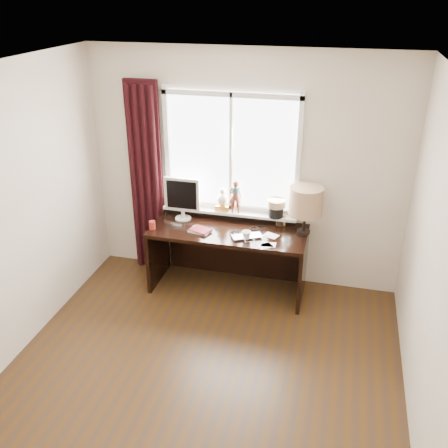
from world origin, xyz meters
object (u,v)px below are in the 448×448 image
(mug, at_px, (247,235))
(table_lamp, at_px, (306,202))
(laptop, at_px, (247,237))
(desk, at_px, (230,245))
(monitor, at_px, (182,196))
(red_cup, at_px, (152,225))

(mug, xyz_separation_m, table_lamp, (0.56, 0.28, 0.32))
(laptop, bearing_deg, table_lamp, -3.07)
(desk, xyz_separation_m, monitor, (-0.56, 0.04, 0.52))
(laptop, relative_size, table_lamp, 0.60)
(laptop, xyz_separation_m, monitor, (-0.79, 0.28, 0.27))
(mug, distance_m, monitor, 0.88)
(mug, bearing_deg, table_lamp, 26.75)
(mug, distance_m, table_lamp, 0.70)
(mug, xyz_separation_m, monitor, (-0.79, 0.31, 0.23))
(table_lamp, bearing_deg, desk, -178.66)
(laptop, distance_m, monitor, 0.88)
(monitor, bearing_deg, red_cup, -127.15)
(desk, xyz_separation_m, table_lamp, (0.80, 0.02, 0.61))
(laptop, xyz_separation_m, desk, (-0.24, 0.23, -0.26))
(red_cup, xyz_separation_m, desk, (0.80, 0.28, -0.29))
(laptop, height_order, table_lamp, table_lamp)
(monitor, bearing_deg, desk, -4.46)
(monitor, bearing_deg, table_lamp, -1.04)
(red_cup, bearing_deg, laptop, 2.49)
(monitor, xyz_separation_m, table_lamp, (1.36, -0.02, 0.09))
(desk, relative_size, table_lamp, 3.27)
(red_cup, distance_m, desk, 0.89)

